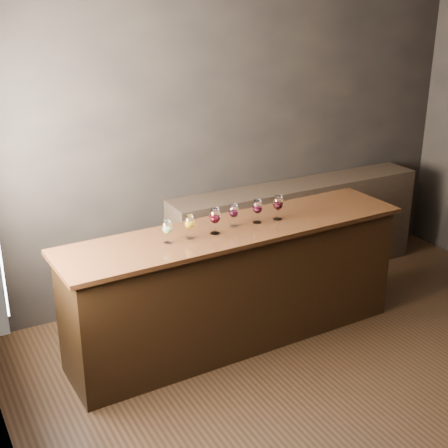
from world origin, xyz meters
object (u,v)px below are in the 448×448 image
glass_white (167,228)px  glass_red_d (278,203)px  glass_red_a (215,216)px  bar_counter (236,287)px  glass_red_c (257,207)px  glass_red_b (234,211)px  glass_amber (189,223)px  back_bar_shelf (297,230)px

glass_white → glass_red_d: bearing=1.5°
glass_red_a → bar_counter: bearing=8.2°
glass_white → glass_red_a: size_ratio=0.86×
glass_red_a → glass_red_c: 0.41m
glass_white → glass_red_b: 0.61m
glass_red_a → glass_red_c: size_ratio=1.06×
glass_amber → glass_red_d: 0.81m
glass_white → glass_amber: bearing=1.6°
glass_white → glass_amber: glass_amber is taller
glass_red_b → glass_amber: bearing=-171.7°
back_bar_shelf → glass_amber: (-1.60, -0.84, 0.66)m
back_bar_shelf → glass_red_b: 1.56m
bar_counter → back_bar_shelf: bar_counter is taller
glass_red_c → glass_red_d: (0.19, -0.02, 0.01)m
bar_counter → glass_amber: (-0.42, -0.02, 0.66)m
bar_counter → glass_red_c: bearing=2.3°
bar_counter → glass_amber: size_ratio=15.22×
back_bar_shelf → glass_red_a: (-1.39, -0.85, 0.68)m
glass_amber → glass_red_b: size_ratio=1.01×
glass_red_a → glass_red_d: glass_red_a is taller
glass_white → glass_red_c: glass_red_c is taller
glass_red_a → glass_red_b: 0.22m
glass_red_d → back_bar_shelf: bearing=46.2°
glass_amber → glass_red_b: glass_amber is taller
bar_counter → glass_red_b: size_ratio=15.38×
glass_white → glass_red_a: 0.40m
glass_white → glass_red_d: 1.00m
bar_counter → glass_red_d: glass_red_d is taller
back_bar_shelf → glass_red_d: (-0.79, -0.82, 0.68)m
glass_red_a → glass_red_d: bearing=2.7°
glass_red_b → glass_red_c: bearing=-6.3°
bar_counter → glass_red_b: glass_red_b is taller
glass_amber → bar_counter: bearing=3.2°
glass_red_a → glass_white: bearing=179.8°
bar_counter → glass_red_c: glass_red_c is taller
bar_counter → glass_amber: bearing=-178.6°
glass_white → glass_red_d: glass_red_d is taller
glass_red_a → glass_red_c: (0.41, 0.04, -0.01)m
back_bar_shelf → glass_red_a: glass_red_a is taller
glass_white → glass_amber: size_ratio=0.97×
bar_counter → back_bar_shelf: (1.18, 0.82, -0.00)m
back_bar_shelf → glass_red_b: size_ratio=14.84×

